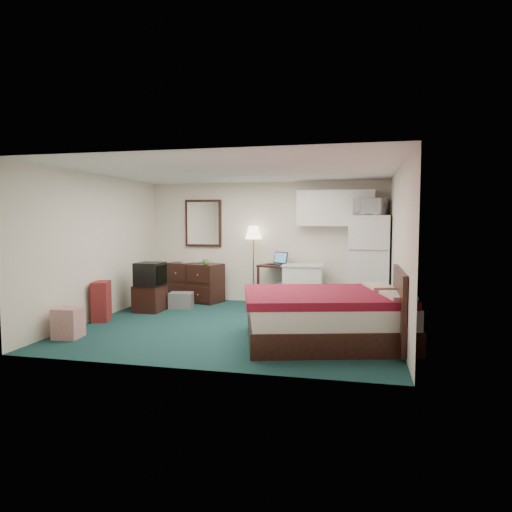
% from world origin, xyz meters
% --- Properties ---
extents(floor, '(5.00, 4.50, 0.01)m').
position_xyz_m(floor, '(0.00, 0.00, 0.00)').
color(floor, '#0D383F').
rests_on(floor, ground).
extents(ceiling, '(5.00, 4.50, 0.01)m').
position_xyz_m(ceiling, '(0.00, 0.00, 2.50)').
color(ceiling, silver).
rests_on(ceiling, walls).
extents(walls, '(5.01, 4.51, 2.50)m').
position_xyz_m(walls, '(0.00, 0.00, 1.25)').
color(walls, silver).
rests_on(walls, floor).
extents(mirror, '(0.80, 0.06, 1.00)m').
position_xyz_m(mirror, '(-1.35, 2.22, 1.65)').
color(mirror, white).
rests_on(mirror, walls).
extents(upper_cabinets, '(1.50, 0.35, 0.70)m').
position_xyz_m(upper_cabinets, '(1.45, 2.08, 1.95)').
color(upper_cabinets, white).
rests_on(upper_cabinets, walls).
extents(headboard, '(0.06, 1.56, 1.00)m').
position_xyz_m(headboard, '(2.46, -0.71, 0.55)').
color(headboard, black).
rests_on(headboard, walls).
extents(dresser, '(1.29, 0.88, 0.81)m').
position_xyz_m(dresser, '(-1.46, 1.98, 0.40)').
color(dresser, black).
rests_on(dresser, floor).
extents(floor_lamp, '(0.39, 0.39, 1.60)m').
position_xyz_m(floor_lamp, '(-0.21, 2.05, 0.80)').
color(floor_lamp, tan).
rests_on(floor_lamp, floor).
extents(desk, '(0.82, 0.82, 0.82)m').
position_xyz_m(desk, '(0.33, 1.93, 0.41)').
color(desk, black).
rests_on(desk, floor).
extents(exercise_ball, '(0.66, 0.66, 0.52)m').
position_xyz_m(exercise_ball, '(0.47, 1.81, 0.26)').
color(exercise_ball, navy).
rests_on(exercise_ball, floor).
extents(kitchen_counter, '(0.75, 0.58, 0.82)m').
position_xyz_m(kitchen_counter, '(0.85, 1.80, 0.41)').
color(kitchen_counter, white).
rests_on(kitchen_counter, floor).
extents(fridge, '(0.82, 0.82, 1.80)m').
position_xyz_m(fridge, '(2.13, 1.84, 0.90)').
color(fridge, white).
rests_on(fridge, floor).
extents(bed, '(2.53, 2.19, 0.70)m').
position_xyz_m(bed, '(1.48, -0.71, 0.35)').
color(bed, maroon).
rests_on(bed, floor).
extents(tv_stand, '(0.50, 0.54, 0.49)m').
position_xyz_m(tv_stand, '(-1.92, 0.77, 0.25)').
color(tv_stand, black).
rests_on(tv_stand, floor).
extents(suitcase, '(0.38, 0.48, 0.67)m').
position_xyz_m(suitcase, '(-2.35, -0.17, 0.34)').
color(suitcase, maroon).
rests_on(suitcase, floor).
extents(retail_box, '(0.39, 0.39, 0.44)m').
position_xyz_m(retail_box, '(-2.20, -1.31, 0.22)').
color(retail_box, beige).
rests_on(retail_box, floor).
extents(file_bin, '(0.49, 0.40, 0.31)m').
position_xyz_m(file_bin, '(-1.45, 1.16, 0.15)').
color(file_bin, slate).
rests_on(file_bin, floor).
extents(cardboard_box_a, '(0.27, 0.24, 0.20)m').
position_xyz_m(cardboard_box_a, '(0.02, 1.14, 0.10)').
color(cardboard_box_a, '#A47744').
rests_on(cardboard_box_a, floor).
extents(cardboard_box_b, '(0.27, 0.29, 0.24)m').
position_xyz_m(cardboard_box_b, '(0.70, 1.56, 0.12)').
color(cardboard_box_b, '#A47744').
rests_on(cardboard_box_b, floor).
extents(laptop, '(0.46, 0.44, 0.24)m').
position_xyz_m(laptop, '(0.30, 1.90, 0.95)').
color(laptop, black).
rests_on(laptop, desk).
extents(crt_tv, '(0.48, 0.52, 0.43)m').
position_xyz_m(crt_tv, '(-1.88, 0.73, 0.71)').
color(crt_tv, black).
rests_on(crt_tv, tv_stand).
extents(microwave, '(0.65, 0.54, 0.39)m').
position_xyz_m(microwave, '(2.12, 1.82, 2.00)').
color(microwave, white).
rests_on(microwave, fridge).
extents(book_a, '(0.15, 0.03, 0.20)m').
position_xyz_m(book_a, '(-1.73, 2.03, 0.91)').
color(book_a, '#A47744').
rests_on(book_a, dresser).
extents(book_b, '(0.15, 0.09, 0.21)m').
position_xyz_m(book_b, '(-1.52, 2.13, 0.91)').
color(book_b, '#A47744').
rests_on(book_b, dresser).
extents(mug, '(0.14, 0.12, 0.13)m').
position_xyz_m(mug, '(-1.13, 1.72, 0.87)').
color(mug, '#4C893A').
rests_on(mug, dresser).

